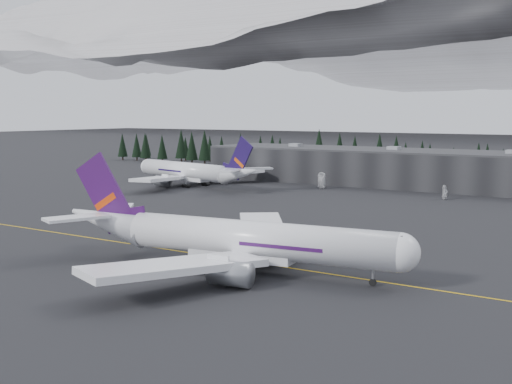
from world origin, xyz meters
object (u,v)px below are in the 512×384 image
Objects in this scene: terminal at (421,169)px; gse_vehicle_a at (322,187)px; jet_main at (227,238)px; jet_parked at (194,172)px; gse_vehicle_b at (445,197)px.

terminal is 28.67× the size of gse_vehicle_a.
jet_main is 1.04× the size of jet_parked.
gse_vehicle_a is (-25.72, -24.56, -5.52)m from terminal.
gse_vehicle_b is at bearing -59.09° from terminal.
jet_parked is 14.04× the size of gse_vehicle_b.
jet_parked is (-79.47, 90.84, -0.12)m from jet_main.
gse_vehicle_a is at bearing -143.25° from jet_parked.
gse_vehicle_a reaches higher than gse_vehicle_b.
gse_vehicle_a is 1.28× the size of gse_vehicle_b.
terminal is at bearing 87.19° from jet_main.
terminal is 34.29m from gse_vehicle_b.
jet_main is 115.49m from gse_vehicle_a.
terminal is 36.79× the size of gse_vehicle_b.
jet_parked is 44.89m from gse_vehicle_a.
jet_parked reaches higher than gse_vehicle_b.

